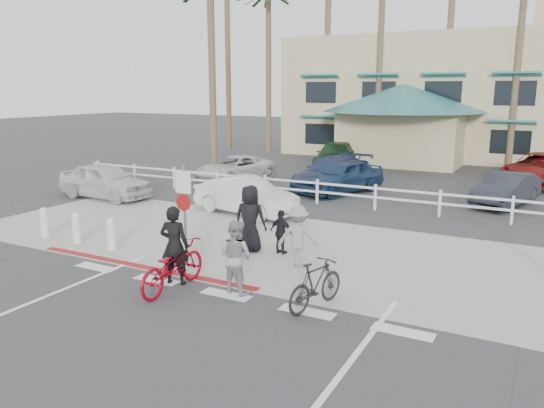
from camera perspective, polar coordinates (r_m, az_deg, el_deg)
The scene contains 34 objects.
ground at distance 11.70m, azimuth -6.58°, elevation -10.70°, with size 140.00×140.00×0.00m, color #333335.
bike_path at distance 10.28m, azimuth -13.07°, elevation -14.34°, with size 12.00×16.00×0.01m, color #333335.
sidewalk_plaza at distance 15.39m, azimuth 2.94°, elevation -4.91°, with size 22.00×7.00×0.01m, color gray.
cross_street at distance 18.96m, azimuth 8.05°, elevation -1.71°, with size 40.00×5.00×0.01m, color #333335.
parking_lot at distance 27.92m, azimuth 14.74°, elevation 2.51°, with size 50.00×16.00×0.01m, color #333335.
curb_red at distance 14.34m, azimuth -13.85°, elevation -6.56°, with size 7.00×0.25×0.02m, color maroon.
rail_fence at distance 20.56m, azimuth 11.31°, elevation 0.69°, with size 29.40×0.16×1.00m, color silver, non-canonical shape.
building at distance 40.07m, azimuth 22.49°, elevation 12.97°, with size 28.00×16.00×11.30m, color #C5B687, non-canonical shape.
sign_post at distance 14.26m, azimuth -9.37°, elevation -0.45°, with size 0.50×0.10×2.90m, color gray, non-canonical shape.
bollard_0 at distance 15.95m, azimuth -16.88°, elevation -3.06°, with size 0.26×0.26×0.95m, color silver, non-canonical shape.
bollard_1 at distance 16.95m, azimuth -20.26°, elevation -2.41°, with size 0.26×0.26×0.95m, color silver, non-canonical shape.
bollard_2 at distance 17.99m, azimuth -23.26°, elevation -1.83°, with size 0.26×0.26×0.95m, color silver, non-canonical shape.
palm_0 at distance 41.40m, azimuth -4.78°, elevation 16.35°, with size 4.00×4.00×15.00m, color black, non-canonical shape.
palm_1 at distance 38.46m, azimuth -0.37°, elevation 15.21°, with size 4.00×4.00×13.00m, color black, non-canonical shape.
palm_2 at distance 37.77m, azimuth 6.00°, elevation 17.48°, with size 4.00×4.00×16.00m, color black, non-canonical shape.
palm_3 at distance 35.42m, azimuth 11.58°, elevation 16.03°, with size 4.00×4.00×14.00m, color black, non-canonical shape.
palm_4 at distance 35.51m, azimuth 18.55°, elevation 16.46°, with size 4.00×4.00×15.00m, color black, non-canonical shape.
palm_5 at distance 33.97m, azimuth 25.01°, elevation 14.48°, with size 4.00×4.00×13.00m, color black, non-canonical shape.
palm_10 at distance 28.84m, azimuth -6.49°, elevation 15.10°, with size 4.00×4.00×12.00m, color black, non-canonical shape.
bike_red at distance 12.44m, azimuth -10.66°, elevation -6.58°, with size 0.77×2.20×1.16m, color maroon.
rider_red at distance 12.69m, azimuth -10.46°, elevation -4.40°, with size 0.70×0.46×1.91m, color black.
bike_black at distance 11.31m, azimuth 4.73°, elevation -8.62°, with size 0.50×1.76×1.06m, color black.
rider_black at distance 12.03m, azimuth -3.93°, elevation -5.67°, with size 0.83×0.64×1.70m, color gray.
pedestrian_a at distance 13.71m, azimuth 2.81°, elevation -3.53°, with size 1.06×0.61×1.64m, color gray.
pedestrian_child at distance 14.82m, azimuth 1.01°, elevation -3.05°, with size 0.74×0.31×1.26m, color black.
pedestrian_b at distance 15.03m, azimuth -2.38°, elevation -1.57°, with size 0.94×0.61×1.91m, color black.
car_white_sedan at distance 19.58m, azimuth -2.80°, elevation 0.88°, with size 1.45×4.15×1.37m, color silver.
car_red_compact at distance 23.53m, azimuth -17.51°, elevation 2.40°, with size 1.75×4.34×1.48m, color silver.
lot_car_0 at distance 26.92m, azimuth -4.05°, elevation 3.86°, with size 2.04×4.42×1.23m, color silver.
lot_car_1 at distance 24.68m, azimuth 6.47°, elevation 3.32°, with size 2.05×5.05×1.46m, color navy.
lot_car_2 at distance 23.77m, azimuth 7.45°, elevation 3.00°, with size 1.78×4.41×1.50m, color navy.
lot_car_3 at distance 22.99m, azimuth 23.90°, elevation 1.46°, with size 1.37×3.93×1.30m, color #242730.
lot_car_4 at distance 31.05m, azimuth 6.87°, elevation 5.16°, with size 2.07×5.10×1.48m, color #18381E.
lot_car_5 at distance 28.53m, azimuth 26.89°, elevation 3.34°, with size 2.55×5.52×1.53m, color maroon.
Camera 1 is at (6.17, -8.84, 4.56)m, focal length 35.00 mm.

